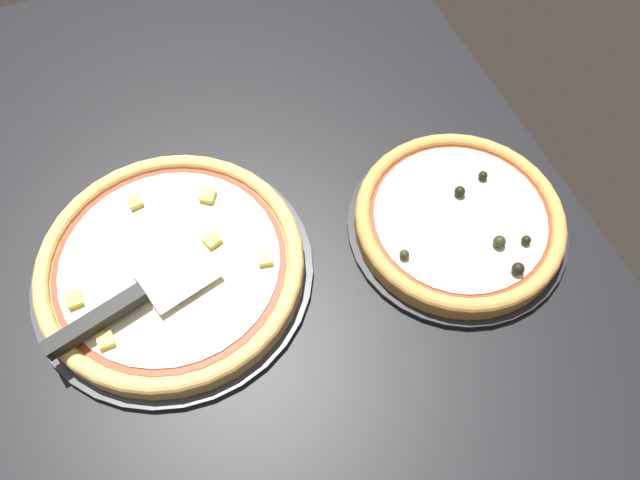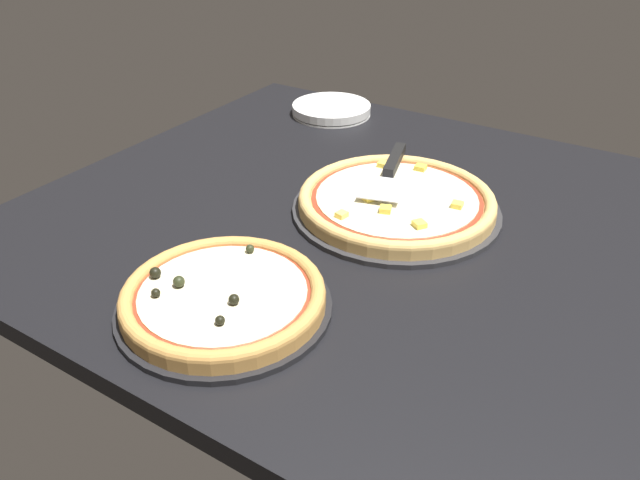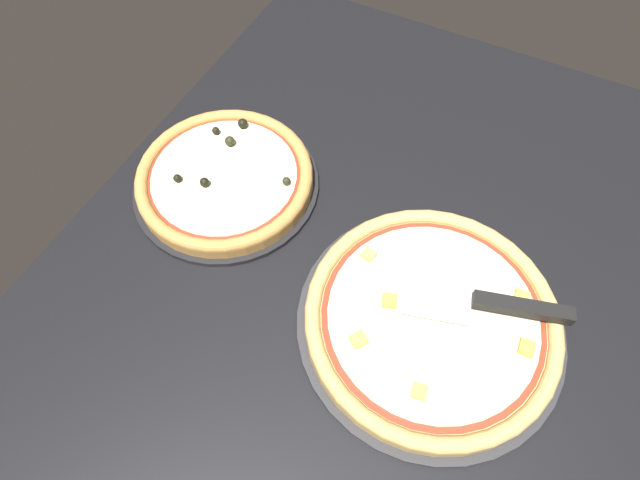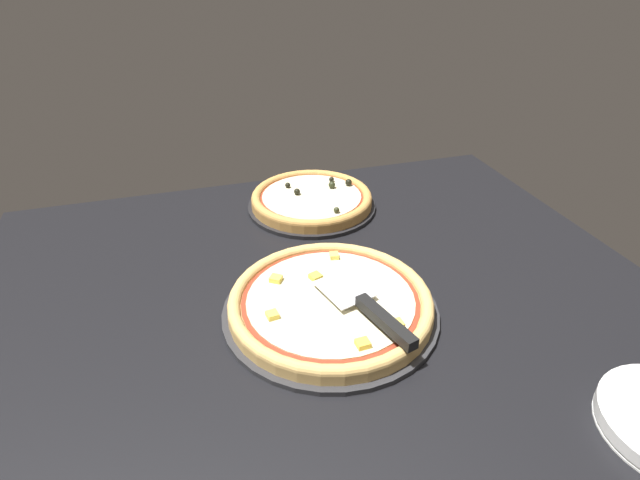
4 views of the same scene
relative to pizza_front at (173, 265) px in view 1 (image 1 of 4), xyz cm
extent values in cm
cube|color=black|center=(-0.21, 4.36, -4.42)|extent=(136.77, 115.60, 3.60)
cylinder|color=#2D2D30|center=(0.00, 0.00, -2.12)|extent=(40.66, 40.66, 1.00)
cylinder|color=#DBAD60|center=(0.00, 0.00, -0.60)|extent=(38.22, 38.22, 2.04)
torus|color=#DBAD60|center=(0.00, 0.00, 0.42)|extent=(38.22, 38.22, 2.36)
cylinder|color=maroon|center=(0.00, 0.00, 0.49)|extent=(33.22, 33.22, 0.15)
cylinder|color=beige|center=(0.00, 0.00, 0.62)|extent=(31.34, 31.34, 0.40)
cube|color=#F4D64C|center=(4.68, -2.02, 1.32)|extent=(2.53, 2.53, 1.01)
cube|color=#F9E05B|center=(4.68, 12.69, 1.32)|extent=(2.12, 2.28, 1.01)
cube|color=#F4D64C|center=(-8.74, 8.25, 1.32)|extent=(2.97, 2.93, 1.01)
cube|color=#F4D64C|center=(8.36, -10.75, 1.32)|extent=(2.16, 2.18, 1.01)
cube|color=#F4D64C|center=(-11.69, -2.15, 1.32)|extent=(2.28, 2.26, 1.01)
cube|color=yellow|center=(0.98, -13.52, 1.32)|extent=(2.34, 2.22, 1.01)
cube|color=#F4D64C|center=(3.71, 4.69, 1.32)|extent=(2.41, 2.30, 1.01)
cube|color=yellow|center=(-1.13, 6.64, 1.32)|extent=(2.71, 2.76, 1.01)
cylinder|color=black|center=(8.20, 41.95, -2.12)|extent=(33.23, 33.23, 1.00)
cylinder|color=#C68E47|center=(8.20, 41.95, -0.57)|extent=(31.24, 31.24, 2.11)
torus|color=#C68E47|center=(8.20, 41.95, 0.48)|extent=(31.24, 31.24, 2.30)
cylinder|color=maroon|center=(8.20, 41.95, 0.56)|extent=(27.15, 27.15, 0.15)
cylinder|color=beige|center=(8.20, 41.95, 0.68)|extent=(25.62, 25.62, 0.40)
sphere|color=#282D19|center=(14.56, 44.60, 1.79)|extent=(1.81, 1.81, 1.81)
sphere|color=black|center=(4.72, 43.52, 1.70)|extent=(1.63, 1.63, 1.63)
sphere|color=black|center=(15.68, 48.38, 1.58)|extent=(1.39, 1.39, 1.39)
sphere|color=#282D19|center=(11.37, 31.16, 1.60)|extent=(1.43, 1.43, 1.43)
sphere|color=black|center=(3.38, 48.25, 1.59)|extent=(1.42, 1.42, 1.42)
sphere|color=black|center=(19.33, 44.81, 1.79)|extent=(1.81, 1.81, 1.81)
cube|color=silver|center=(2.66, 0.58, 1.94)|extent=(10.39, 11.72, 0.24)
cube|color=black|center=(5.93, -11.08, 2.82)|extent=(5.98, 14.36, 2.00)
camera|label=1|loc=(46.46, 4.10, 78.50)|focal=35.00mm
camera|label=2|loc=(-44.99, 98.39, 56.90)|focal=35.00mm
camera|label=3|loc=(-33.03, 2.09, 69.81)|focal=28.00mm
camera|label=4|loc=(-23.33, -69.54, 58.58)|focal=28.00mm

